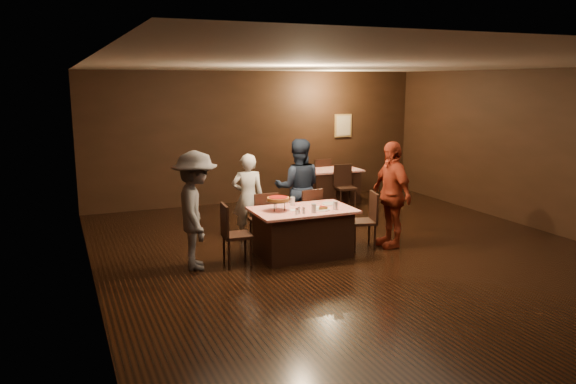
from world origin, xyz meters
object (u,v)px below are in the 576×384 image
at_px(chair_far_right, 306,215).
at_px(chair_back_far, 320,178).
at_px(back_table, 331,186).
at_px(chair_back_near, 345,187).
at_px(glass_front_left, 314,208).
at_px(diner_white_jacket, 248,197).
at_px(chair_end_right, 363,220).
at_px(chair_end_left, 237,234).
at_px(pizza_stand, 278,199).
at_px(chair_far_left, 263,219).
at_px(plate_empty, 329,204).
at_px(glass_front_right, 335,205).
at_px(diner_grey_knit, 196,210).
at_px(glass_back, 293,201).
at_px(main_table, 303,232).
at_px(diner_navy_hoodie, 298,188).
at_px(diner_red_shirt, 391,194).

bearing_deg(chair_far_right, chair_back_far, -129.77).
height_order(back_table, chair_back_near, chair_back_near).
bearing_deg(chair_back_far, glass_front_left, 65.08).
relative_size(back_table, diner_white_jacket, 0.84).
height_order(back_table, chair_end_right, chair_end_right).
relative_size(chair_end_left, diner_white_jacket, 0.62).
xyz_separation_m(diner_white_jacket, pizza_stand, (0.11, -1.15, 0.18)).
xyz_separation_m(chair_far_left, plate_empty, (0.95, -0.60, 0.30)).
relative_size(chair_back_near, glass_front_right, 6.79).
bearing_deg(glass_front_right, diner_white_jacket, 123.66).
height_order(chair_end_right, diner_grey_knit, diner_grey_knit).
height_order(chair_back_near, pizza_stand, pizza_stand).
xyz_separation_m(pizza_stand, glass_front_left, (0.45, -0.35, -0.11)).
height_order(glass_front_right, glass_back, same).
bearing_deg(diner_white_jacket, glass_front_left, 124.59).
distance_m(chair_far_left, diner_grey_knit, 1.54).
bearing_deg(main_table, glass_front_left, -80.54).
bearing_deg(plate_empty, main_table, -164.74).
xyz_separation_m(diner_navy_hoodie, pizza_stand, (-0.82, -1.09, 0.07)).
bearing_deg(pizza_stand, back_table, 52.03).
bearing_deg(chair_far_right, chair_back_near, -142.99).
height_order(chair_far_left, diner_navy_hoodie, diner_navy_hoodie).
xyz_separation_m(main_table, diner_white_jacket, (-0.51, 1.20, 0.39)).
relative_size(diner_grey_knit, pizza_stand, 4.66).
bearing_deg(back_table, glass_front_right, -116.19).
bearing_deg(diner_navy_hoodie, glass_back, 81.32).
distance_m(diner_navy_hoodie, glass_back, 0.96).
distance_m(back_table, chair_back_near, 0.71).
bearing_deg(diner_grey_knit, pizza_stand, -79.72).
bearing_deg(diner_grey_knit, plate_empty, -76.98).
bearing_deg(diner_grey_knit, main_table, -81.28).
bearing_deg(diner_grey_knit, glass_front_left, -90.82).
distance_m(main_table, chair_far_right, 0.85).
bearing_deg(main_table, plate_empty, 15.26).
distance_m(pizza_stand, glass_front_right, 0.91).
distance_m(chair_end_right, plate_empty, 0.65).
relative_size(chair_far_right, diner_grey_knit, 0.54).
height_order(chair_far_left, chair_end_left, same).
bearing_deg(chair_back_near, chair_far_right, -125.25).
bearing_deg(main_table, chair_back_far, 60.77).
bearing_deg(glass_front_right, chair_back_near, 58.85).
distance_m(chair_back_near, plate_empty, 3.19).
xyz_separation_m(diner_navy_hoodie, plate_empty, (0.13, -0.99, -0.11)).
bearing_deg(diner_red_shirt, glass_back, -102.25).
relative_size(back_table, chair_back_near, 1.37).
bearing_deg(plate_empty, pizza_stand, -173.99).
bearing_deg(diner_red_shirt, chair_back_far, 171.28).
distance_m(diner_grey_knit, glass_front_right, 2.18).
relative_size(back_table, chair_far_left, 1.37).
bearing_deg(diner_navy_hoodie, diner_grey_knit, 47.37).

